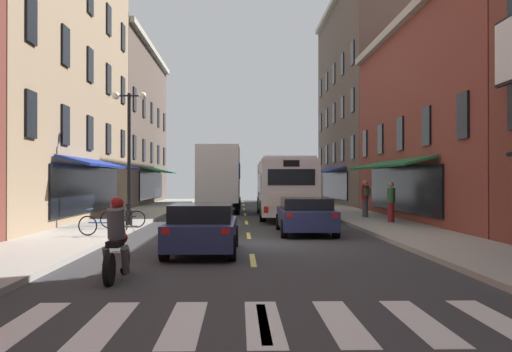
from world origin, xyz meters
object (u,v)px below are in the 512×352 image
Objects in this scene: sedan_far at (202,228)px; street_lamp_twin at (129,151)px; sedan_mid at (305,215)px; motorcycle_rider at (117,244)px; bicycle_near at (103,225)px; sedan_near at (221,197)px; bicycle_mid at (123,218)px; pedestrian_near at (365,197)px; transit_bus at (283,187)px; pedestrian_mid at (391,201)px; box_truck at (220,179)px.

street_lamp_twin reaches higher than sedan_far.
sedan_mid is 11.19m from motorcycle_rider.
sedan_near is at bearing 82.88° from bicycle_near.
sedan_mid is at bearing 59.60° from sedan_far.
pedestrian_near reaches higher than bicycle_mid.
street_lamp_twin is (-10.84, -4.93, 2.05)m from pedestrian_near.
transit_bus is 2.70× the size of sedan_near.
pedestrian_mid is at bearing -99.95° from pedestrian_near.
sedan_near is at bearing 81.12° from street_lamp_twin.
box_truck is 4.23× the size of bicycle_near.
box_truck is (-3.53, 4.65, 0.43)m from transit_bus.
sedan_near reaches higher than bicycle_near.
pedestrian_mid is at bearing -52.79° from box_truck.
box_truck is 1.49× the size of sedan_mid.
pedestrian_near is (7.49, -6.60, -0.93)m from box_truck.
bicycle_near is at bearing -97.12° from sedan_near.
street_lamp_twin reaches higher than bicycle_mid.
bicycle_mid is at bearing -98.08° from sedan_near.
street_lamp_twin reaches higher than sedan_near.
sedan_far is at bearing -133.58° from pedestrian_near.
pedestrian_mid is (7.83, -10.31, -1.00)m from box_truck.
motorcycle_rider reaches higher than sedan_mid.
pedestrian_mid is (11.12, 2.81, 0.54)m from bicycle_mid.
motorcycle_rider is 0.38× the size of street_lamp_twin.
street_lamp_twin is (-11.18, -1.22, 2.13)m from pedestrian_mid.
sedan_far is at bearing -102.17° from transit_bus.
sedan_near is 0.89× the size of sedan_mid.
pedestrian_mid is (11.15, 6.06, 0.54)m from bicycle_near.
street_lamp_twin is at bearing 99.34° from motorcycle_rider.
pedestrian_near is (10.81, 9.77, 0.61)m from bicycle_near.
box_truck reaches higher than motorcycle_rider.
pedestrian_near is 3.73m from pedestrian_mid.
bicycle_mid is 3.11m from street_lamp_twin.
sedan_far is 2.52× the size of pedestrian_mid.
sedan_mid is 2.86× the size of bicycle_mid.
motorcycle_rider is at bearing -103.64° from transit_bus.
transit_bus reaches higher than sedan_far.
sedan_mid is at bearing -75.70° from box_truck.
pedestrian_near is at bearing 42.11° from bicycle_near.
bicycle_near is 12.70m from pedestrian_mid.
bicycle_mid is (-3.09, -21.79, -0.24)m from sedan_near.
sedan_far is 2.60× the size of bicycle_near.
street_lamp_twin is at bearing 92.32° from bicycle_mid.
transit_bus reaches higher than pedestrian_mid.
sedan_mid is 5.77m from pedestrian_mid.
sedan_near is 23.24m from sedan_mid.
street_lamp_twin is at bearing -106.21° from box_truck.
bicycle_mid is at bearing 116.45° from sedan_far.
motorcycle_rider reaches higher than bicycle_near.
motorcycle_rider is (-1.05, -32.99, -0.03)m from sedan_near.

